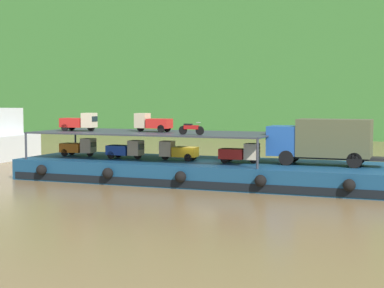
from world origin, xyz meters
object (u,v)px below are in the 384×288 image
(mini_truck_lower_aft, at_px, (126,149))
(mini_truck_upper_stern, at_px, (79,122))
(mini_truck_lower_mid, at_px, (178,151))
(mini_truck_upper_mid, at_px, (152,123))
(mini_truck_lower_stern, at_px, (79,147))
(cargo_barge, at_px, (202,171))
(covered_lorry, at_px, (322,140))
(motorcycle_upper_port, at_px, (191,128))
(mini_truck_lower_fore, at_px, (240,153))

(mini_truck_lower_aft, distance_m, mini_truck_upper_stern, 4.35)
(mini_truck_lower_mid, relative_size, mini_truck_upper_mid, 1.00)
(mini_truck_lower_stern, distance_m, mini_truck_lower_mid, 8.51)
(cargo_barge, relative_size, mini_truck_upper_mid, 9.74)
(covered_lorry, bearing_deg, mini_truck_lower_aft, -176.81)
(covered_lorry, xyz_separation_m, motorcycle_upper_port, (-8.52, -2.42, 0.74))
(cargo_barge, relative_size, motorcycle_upper_port, 14.18)
(mini_truck_lower_aft, xyz_separation_m, mini_truck_upper_mid, (1.83, 0.76, 2.00))
(mini_truck_lower_mid, distance_m, mini_truck_lower_fore, 4.73)
(mini_truck_lower_fore, bearing_deg, mini_truck_lower_aft, -179.26)
(mini_truck_lower_aft, height_order, mini_truck_upper_mid, mini_truck_upper_mid)
(cargo_barge, height_order, mini_truck_lower_fore, mini_truck_lower_fore)
(mini_truck_lower_stern, height_order, motorcycle_upper_port, motorcycle_upper_port)
(mini_truck_lower_aft, relative_size, mini_truck_upper_mid, 1.01)
(mini_truck_upper_stern, xyz_separation_m, mini_truck_upper_mid, (5.69, 0.92, 0.00))
(mini_truck_lower_fore, height_order, mini_truck_upper_stern, mini_truck_upper_stern)
(covered_lorry, height_order, mini_truck_lower_stern, covered_lorry)
(covered_lorry, height_order, motorcycle_upper_port, covered_lorry)
(covered_lorry, xyz_separation_m, mini_truck_lower_stern, (-18.76, -0.16, -1.00))
(mini_truck_upper_mid, bearing_deg, mini_truck_lower_mid, -12.37)
(mini_truck_lower_stern, relative_size, mini_truck_upper_stern, 0.99)
(mini_truck_lower_fore, bearing_deg, cargo_barge, 173.82)
(cargo_barge, height_order, covered_lorry, covered_lorry)
(covered_lorry, height_order, mini_truck_upper_mid, mini_truck_upper_mid)
(mini_truck_lower_aft, xyz_separation_m, mini_truck_lower_fore, (8.80, 0.11, 0.00))
(mini_truck_lower_mid, bearing_deg, motorcycle_upper_port, -47.33)
(mini_truck_lower_aft, bearing_deg, motorcycle_upper_port, -15.55)
(mini_truck_lower_mid, xyz_separation_m, mini_truck_lower_fore, (4.73, -0.16, 0.00))
(mini_truck_lower_stern, relative_size, mini_truck_upper_mid, 1.00)
(cargo_barge, distance_m, mini_truck_lower_aft, 6.04)
(cargo_barge, xyz_separation_m, mini_truck_lower_stern, (-10.28, 0.20, 1.44))
(mini_truck_lower_fore, distance_m, mini_truck_upper_stern, 12.82)
(covered_lorry, bearing_deg, mini_truck_upper_mid, -179.85)
(cargo_barge, height_order, mini_truck_upper_stern, mini_truck_upper_stern)
(mini_truck_lower_stern, height_order, mini_truck_upper_mid, mini_truck_upper_mid)
(mini_truck_lower_stern, distance_m, motorcycle_upper_port, 10.63)
(mini_truck_lower_stern, bearing_deg, cargo_barge, -1.14)
(mini_truck_lower_stern, relative_size, mini_truck_lower_aft, 0.99)
(mini_truck_lower_aft, height_order, mini_truck_upper_stern, mini_truck_upper_stern)
(cargo_barge, xyz_separation_m, motorcycle_upper_port, (-0.03, -2.05, 3.18))
(mini_truck_lower_fore, bearing_deg, mini_truck_lower_stern, 177.73)
(motorcycle_upper_port, bearing_deg, mini_truck_lower_mid, 132.67)
(mini_truck_lower_mid, height_order, mini_truck_lower_fore, same)
(cargo_barge, height_order, mini_truck_upper_mid, mini_truck_upper_mid)
(mini_truck_upper_mid, distance_m, motorcycle_upper_port, 4.65)
(cargo_barge, xyz_separation_m, covered_lorry, (8.48, 0.36, 2.44))
(mini_truck_lower_aft, height_order, mini_truck_lower_mid, same)
(cargo_barge, distance_m, motorcycle_upper_port, 3.79)
(mini_truck_lower_stern, bearing_deg, mini_truck_upper_stern, -54.65)
(mini_truck_lower_stern, relative_size, motorcycle_upper_port, 1.45)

